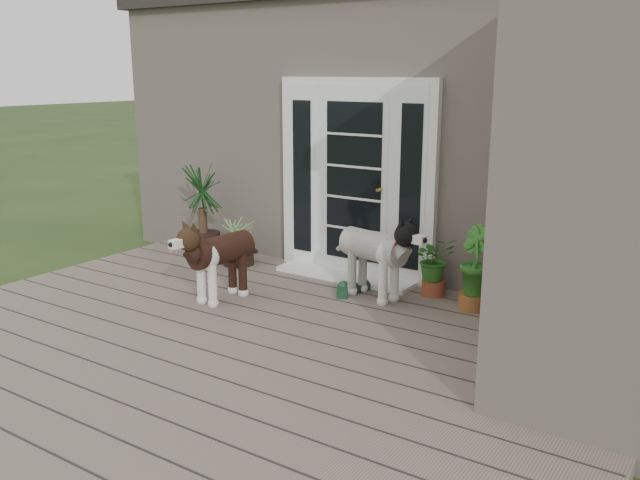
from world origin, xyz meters
The scene contains 14 objects.
deck centered at (0.00, 0.40, 0.06)m, with size 6.20×4.60×0.12m, color #6B5B4C.
house_main centered at (0.00, 4.65, 1.55)m, with size 7.40×4.00×3.10m, color #665E54.
door_unit centered at (-0.20, 2.60, 1.19)m, with size 1.90×0.14×2.15m, color white.
door_step centered at (-0.20, 2.40, 0.14)m, with size 1.60×0.40×0.05m, color white.
brindle_dog centered at (-0.84, 1.11, 0.49)m, with size 0.39×0.90×0.75m, color #321A12, non-canonical shape.
white_dog centered at (0.38, 1.98, 0.51)m, with size 0.40×0.93×0.78m, color silver, non-canonical shape.
spider_plant centered at (-1.53, 2.17, 0.45)m, with size 0.61×0.61×0.65m, color #809D61, non-canonical shape.
yucca centered at (-2.15, 2.25, 0.68)m, with size 0.77×0.77×1.12m, color black, non-canonical shape.
herb_a centered at (0.85, 2.40, 0.38)m, with size 0.41×0.41×0.52m, color #2B661D.
herb_b centered at (1.34, 2.22, 0.42)m, with size 0.40×0.40×0.59m, color #265F1B.
herb_c centered at (2.36, 2.16, 0.37)m, with size 0.32×0.32×0.50m, color #164D16.
sapling centered at (2.28, 1.83, 0.87)m, with size 0.44×0.44×1.50m, color #17511B, non-canonical shape.
clog_left centered at (0.08, 1.89, 0.17)m, with size 0.15×0.32×0.10m, color #15361F, non-canonical shape.
clog_right centered at (0.16, 2.08, 0.17)m, with size 0.14×0.30×0.09m, color #14331D, non-canonical shape.
Camera 1 is at (3.51, -3.68, 2.34)m, focal length 37.98 mm.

